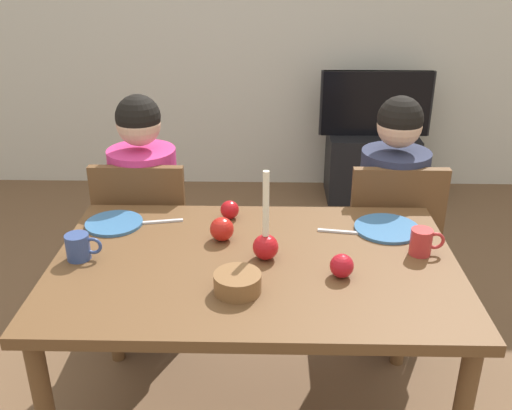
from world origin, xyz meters
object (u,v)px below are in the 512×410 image
object	(u,v)px
plate_left	(114,223)
apple_by_right_mug	(230,210)
chair_left	(147,238)
candle_centerpiece	(266,241)
mug_left	(79,247)
bowl_walnuts	(238,283)
person_left_child	(147,224)
chair_right	(389,241)
mug_right	(422,242)
dining_table	(255,281)
person_right_child	(389,226)
tv_stand	(370,166)
apple_near_candle	(222,229)
tv	(376,103)
apple_by_left_plate	(342,266)
plate_right	(387,228)

from	to	relation	value
plate_left	apple_by_right_mug	distance (m)	0.45
chair_left	candle_centerpiece	distance (m)	0.86
mug_left	bowl_walnuts	distance (m)	0.59
person_left_child	bowl_walnuts	distance (m)	0.98
chair_right	mug_right	world-z (taller)	chair_right
dining_table	person_right_child	world-z (taller)	person_right_child
tv_stand	mug_left	xyz separation A→B (m)	(-1.41, -2.30, 0.56)
bowl_walnuts	person_right_child	bearing A→B (deg)	52.20
chair_left	person_right_child	distance (m)	1.11
person_right_child	bowl_walnuts	distance (m)	1.08
apple_near_candle	person_left_child	bearing A→B (deg)	128.33
tv_stand	tv	size ratio (longest dim) A/B	0.81
plate_left	person_right_child	bearing A→B (deg)	17.96
person_right_child	tv_stand	bearing A→B (deg)	83.02
dining_table	tv_stand	world-z (taller)	dining_table
plate_left	apple_by_left_plate	size ratio (longest dim) A/B	2.79
mug_left	apple_by_right_mug	bearing A→B (deg)	33.87
chair_right	plate_right	world-z (taller)	chair_right
candle_centerpiece	apple_by_right_mug	xyz separation A→B (m)	(-0.14, 0.32, -0.03)
plate_right	apple_by_left_plate	size ratio (longest dim) A/B	3.13
person_right_child	apple_by_right_mug	distance (m)	0.80
chair_left	apple_by_left_plate	distance (m)	1.10
plate_right	apple_near_candle	xyz separation A→B (m)	(-0.62, -0.10, 0.04)
plate_left	mug_left	bearing A→B (deg)	-100.99
apple_by_right_mug	chair_right	bearing A→B (deg)	21.18
tv_stand	plate_left	bearing A→B (deg)	-123.69
plate_right	tv_stand	bearing A→B (deg)	81.67
chair_right	tv_stand	size ratio (longest dim) A/B	1.41
person_right_child	mug_right	size ratio (longest dim) A/B	9.69
dining_table	apple_by_right_mug	bearing A→B (deg)	107.81
mug_right	chair_left	bearing A→B (deg)	153.50
apple_by_left_plate	person_left_child	bearing A→B (deg)	137.31
tv	plate_right	xyz separation A→B (m)	(-0.30, -2.05, 0.05)
tv_stand	mug_left	bearing A→B (deg)	-121.46
mug_right	candle_centerpiece	bearing A→B (deg)	-175.28
plate_right	person_right_child	bearing A→B (deg)	76.07
chair_left	apple_by_left_plate	bearing A→B (deg)	-41.41
person_left_child	mug_left	world-z (taller)	person_left_child
tv_stand	mug_left	size ratio (longest dim) A/B	5.08
dining_table	bowl_walnuts	distance (m)	0.23
tv	mug_right	size ratio (longest dim) A/B	6.53
dining_table	person_left_child	size ratio (longest dim) A/B	1.19
bowl_walnuts	chair_left	bearing A→B (deg)	119.98
apple_by_right_mug	person_left_child	bearing A→B (deg)	142.91
chair_right	bowl_walnuts	world-z (taller)	chair_right
plate_left	plate_right	world-z (taller)	same
plate_left	apple_by_right_mug	size ratio (longest dim) A/B	2.99
chair_left	person_right_child	world-z (taller)	person_right_child
tv	apple_by_right_mug	world-z (taller)	tv
plate_right	mug_right	xyz separation A→B (m)	(0.08, -0.19, 0.04)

